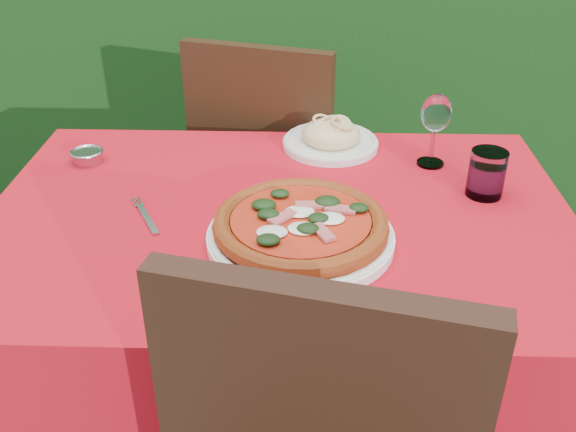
{
  "coord_description": "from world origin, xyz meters",
  "views": [
    {
      "loc": [
        0.06,
        -1.18,
        1.44
      ],
      "look_at": [
        0.02,
        -0.05,
        0.77
      ],
      "focal_mm": 40.0,
      "sensor_mm": 36.0,
      "label": 1
    }
  ],
  "objects_px": {
    "water_glass": "(486,176)",
    "wine_glass": "(436,116)",
    "pasta_plate": "(331,138)",
    "chair_far": "(271,167)",
    "steel_ramekin": "(88,157)",
    "pizza_plate": "(301,228)",
    "fork": "(147,219)"
  },
  "relations": [
    {
      "from": "water_glass",
      "to": "wine_glass",
      "type": "distance_m",
      "value": 0.2
    },
    {
      "from": "pasta_plate",
      "to": "water_glass",
      "type": "distance_m",
      "value": 0.42
    },
    {
      "from": "chair_far",
      "to": "pasta_plate",
      "type": "bearing_deg",
      "value": 138.18
    },
    {
      "from": "water_glass",
      "to": "steel_ramekin",
      "type": "relative_size",
      "value": 1.44
    },
    {
      "from": "chair_far",
      "to": "water_glass",
      "type": "bearing_deg",
      "value": 150.7
    },
    {
      "from": "steel_ramekin",
      "to": "pasta_plate",
      "type": "bearing_deg",
      "value": 10.16
    },
    {
      "from": "pizza_plate",
      "to": "wine_glass",
      "type": "relative_size",
      "value": 2.47
    },
    {
      "from": "chair_far",
      "to": "pasta_plate",
      "type": "distance_m",
      "value": 0.39
    },
    {
      "from": "pizza_plate",
      "to": "fork",
      "type": "height_order",
      "value": "pizza_plate"
    },
    {
      "from": "pizza_plate",
      "to": "wine_glass",
      "type": "bearing_deg",
      "value": 48.88
    },
    {
      "from": "wine_glass",
      "to": "pasta_plate",
      "type": "bearing_deg",
      "value": 158.65
    },
    {
      "from": "chair_far",
      "to": "pasta_plate",
      "type": "xyz_separation_m",
      "value": [
        0.17,
        -0.28,
        0.22
      ]
    },
    {
      "from": "pasta_plate",
      "to": "wine_glass",
      "type": "height_order",
      "value": "wine_glass"
    },
    {
      "from": "pizza_plate",
      "to": "water_glass",
      "type": "bearing_deg",
      "value": 26.91
    },
    {
      "from": "chair_far",
      "to": "pasta_plate",
      "type": "relative_size",
      "value": 3.9
    },
    {
      "from": "pasta_plate",
      "to": "steel_ramekin",
      "type": "bearing_deg",
      "value": -169.84
    },
    {
      "from": "pizza_plate",
      "to": "steel_ramekin",
      "type": "relative_size",
      "value": 6.05
    },
    {
      "from": "water_glass",
      "to": "fork",
      "type": "height_order",
      "value": "water_glass"
    },
    {
      "from": "wine_glass",
      "to": "water_glass",
      "type": "bearing_deg",
      "value": -58.0
    },
    {
      "from": "pizza_plate",
      "to": "steel_ramekin",
      "type": "bearing_deg",
      "value": 146.88
    },
    {
      "from": "pizza_plate",
      "to": "wine_glass",
      "type": "height_order",
      "value": "wine_glass"
    },
    {
      "from": "pizza_plate",
      "to": "pasta_plate",
      "type": "relative_size",
      "value": 1.8
    },
    {
      "from": "pizza_plate",
      "to": "steel_ramekin",
      "type": "distance_m",
      "value": 0.63
    },
    {
      "from": "fork",
      "to": "steel_ramekin",
      "type": "bearing_deg",
      "value": 99.33
    },
    {
      "from": "wine_glass",
      "to": "fork",
      "type": "distance_m",
      "value": 0.71
    },
    {
      "from": "pizza_plate",
      "to": "water_glass",
      "type": "relative_size",
      "value": 4.19
    },
    {
      "from": "steel_ramekin",
      "to": "fork",
      "type": "bearing_deg",
      "value": -52.7
    },
    {
      "from": "water_glass",
      "to": "wine_glass",
      "type": "xyz_separation_m",
      "value": [
        -0.09,
        0.15,
        0.08
      ]
    },
    {
      "from": "chair_far",
      "to": "wine_glass",
      "type": "relative_size",
      "value": 5.34
    },
    {
      "from": "pasta_plate",
      "to": "steel_ramekin",
      "type": "relative_size",
      "value": 3.35
    },
    {
      "from": "pizza_plate",
      "to": "steel_ramekin",
      "type": "xyz_separation_m",
      "value": [
        -0.53,
        0.35,
        -0.02
      ]
    },
    {
      "from": "chair_far",
      "to": "steel_ramekin",
      "type": "height_order",
      "value": "chair_far"
    }
  ]
}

